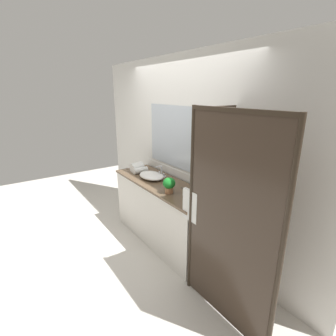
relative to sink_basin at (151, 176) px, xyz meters
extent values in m
plane|color=silver|center=(0.24, 0.02, -0.94)|extent=(8.00, 8.00, 0.00)
cube|color=silver|center=(0.24, 0.37, 0.36)|extent=(4.40, 0.05, 2.60)
cube|color=silver|center=(0.24, 0.34, 0.01)|extent=(1.80, 0.01, 0.11)
cube|color=silver|center=(0.24, 0.34, 0.55)|extent=(1.49, 0.01, 0.88)
cube|color=silver|center=(0.24, 0.03, -0.51)|extent=(1.80, 0.56, 0.87)
cube|color=brown|center=(0.24, 0.02, -0.06)|extent=(1.80, 0.58, 0.03)
cylinder|color=#2D2319|center=(2.19, -0.25, 0.06)|extent=(0.04, 0.04, 2.00)
cylinder|color=#2D2319|center=(1.19, -0.25, 0.06)|extent=(0.04, 0.04, 2.00)
cube|color=#2D2319|center=(1.69, -0.25, 1.04)|extent=(1.00, 0.04, 0.04)
cube|color=#382B21|center=(1.69, -0.25, 0.06)|extent=(0.96, 0.01, 1.96)
cube|color=#382B21|center=(1.19, 0.04, 0.06)|extent=(0.01, 0.57, 1.96)
cylinder|color=#2D2319|center=(1.17, -0.24, 0.19)|extent=(0.32, 0.02, 0.02)
cube|color=white|center=(1.17, -0.24, 0.04)|extent=(0.22, 0.04, 0.33)
ellipsoid|color=white|center=(0.00, 0.00, 0.00)|extent=(0.44, 0.31, 0.08)
cube|color=silver|center=(0.00, 0.18, -0.03)|extent=(0.17, 0.04, 0.02)
cylinder|color=silver|center=(0.00, 0.18, 0.05)|extent=(0.02, 0.02, 0.14)
cylinder|color=silver|center=(0.00, 0.13, 0.12)|extent=(0.02, 0.10, 0.02)
cylinder|color=silver|center=(-0.06, 0.18, 0.00)|extent=(0.02, 0.02, 0.04)
cylinder|color=silver|center=(0.06, 0.18, 0.00)|extent=(0.02, 0.02, 0.04)
cylinder|color=#B77A51|center=(0.60, -0.11, -0.01)|extent=(0.10, 0.10, 0.07)
ellipsoid|color=#1A7B26|center=(0.60, -0.11, 0.09)|extent=(0.16, 0.16, 0.14)
cube|color=silver|center=(0.84, 0.17, -0.03)|extent=(0.10, 0.07, 0.01)
ellipsoid|color=beige|center=(0.84, 0.17, -0.02)|extent=(0.07, 0.04, 0.02)
cylinder|color=silver|center=(0.96, -0.04, 0.00)|extent=(0.03, 0.03, 0.08)
cylinder|color=black|center=(0.96, -0.04, 0.04)|extent=(0.02, 0.02, 0.01)
cylinder|color=silver|center=(1.06, 0.03, -0.01)|extent=(0.03, 0.03, 0.07)
cylinder|color=black|center=(1.06, 0.03, 0.04)|extent=(0.02, 0.02, 0.01)
cylinder|color=silver|center=(0.77, -0.01, 0.00)|extent=(0.03, 0.03, 0.08)
cylinder|color=#9E895B|center=(0.77, -0.01, 0.04)|extent=(0.02, 0.02, 0.01)
cylinder|color=white|center=(-0.52, 0.04, 0.01)|extent=(0.15, 0.23, 0.11)
cylinder|color=white|center=(-0.41, -0.01, 0.02)|extent=(0.16, 0.23, 0.12)
cylinder|color=white|center=(-0.30, -0.02, 0.00)|extent=(0.09, 0.23, 0.09)
camera|label=1|loc=(2.98, -1.80, 1.18)|focal=26.97mm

